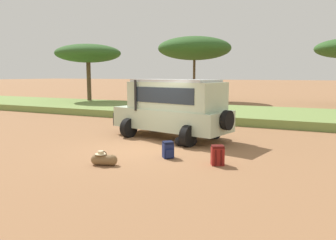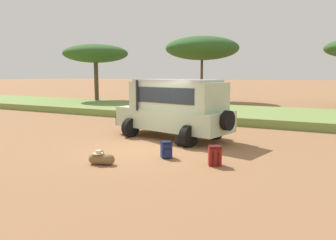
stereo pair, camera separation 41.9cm
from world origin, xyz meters
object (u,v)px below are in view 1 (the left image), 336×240
Objects in this scene: backpack_cluster_center at (168,150)px; acacia_tree_left_mid at (194,49)px; backpack_beside_front_wheel at (217,155)px; duffel_bag_low_black_case at (104,160)px; acacia_tree_far_left at (88,54)px; safari_vehicle at (173,107)px; duffel_bag_soft_canvas at (186,141)px.

acacia_tree_left_mid is (-7.11, 20.87, 4.86)m from backpack_cluster_center.
duffel_bag_low_black_case is at bearing -154.21° from backpack_beside_front_wheel.
backpack_beside_front_wheel is 23.26m from acacia_tree_left_mid.
backpack_beside_front_wheel is 20.74m from acacia_tree_far_left.
duffel_bag_soft_canvas is at bearing -47.34° from safari_vehicle.
duffel_bag_low_black_case is (-1.33, -1.58, -0.09)m from backpack_cluster_center.
duffel_bag_soft_canvas reaches higher than duffel_bag_low_black_case.
backpack_beside_front_wheel is 1.11× the size of backpack_cluster_center.
backpack_cluster_center is (1.20, -3.02, -1.04)m from safari_vehicle.
backpack_beside_front_wheel reaches higher than duffel_bag_soft_canvas.
safari_vehicle is 19.18m from acacia_tree_left_mid.
acacia_tree_far_left is (-12.51, 10.16, 3.08)m from safari_vehicle.
backpack_beside_front_wheel is 3.33m from duffel_bag_low_black_case.
backpack_cluster_center is at bearing -71.20° from acacia_tree_left_mid.
acacia_tree_left_mid is at bearing 110.07° from duffel_bag_soft_canvas.
duffel_bag_soft_canvas is 20.77m from acacia_tree_left_mid.
duffel_bag_low_black_case is at bearing -130.17° from backpack_cluster_center.
acacia_tree_left_mid reaches higher than backpack_cluster_center.
backpack_cluster_center is 0.67× the size of duffel_bag_soft_canvas.
duffel_bag_low_black_case is (-2.99, -1.45, -0.12)m from backpack_beside_front_wheel.
backpack_cluster_center is 0.68× the size of duffel_bag_low_black_case.
backpack_cluster_center is 0.08× the size of acacia_tree_left_mid.
acacia_tree_far_left is (-13.53, 11.26, 4.21)m from duffel_bag_soft_canvas.
duffel_bag_low_black_case is 0.11× the size of acacia_tree_left_mid.
safari_vehicle is 3.41m from backpack_cluster_center.
duffel_bag_low_black_case is 0.14× the size of acacia_tree_far_left.
backpack_beside_front_wheel is 0.10× the size of acacia_tree_far_left.
acacia_tree_left_mid is at bearing 104.43° from duffel_bag_low_black_case.
backpack_beside_front_wheel is 1.67m from backpack_cluster_center.
backpack_cluster_center is 2.06m from duffel_bag_low_black_case.
backpack_beside_front_wheel is at bearing 25.79° from duffel_bag_low_black_case.
duffel_bag_soft_canvas is 0.14× the size of acacia_tree_far_left.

